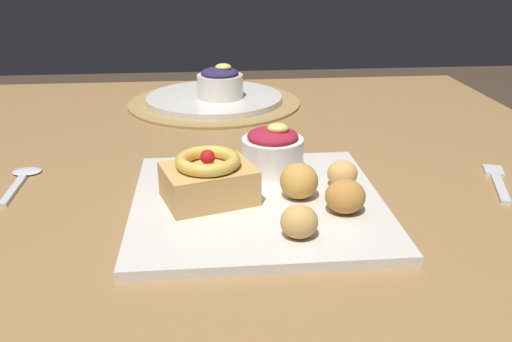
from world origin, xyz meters
TOP-DOWN VIEW (x-y plane):
  - dining_table at (0.00, 0.00)m, footprint 1.23×0.97m
  - woven_placemat at (0.04, 0.27)m, footprint 0.34×0.34m
  - front_plate at (0.08, -0.21)m, footprint 0.30×0.30m
  - cake_slice at (0.02, -0.21)m, footprint 0.12×0.11m
  - berry_ramekin at (0.11, -0.12)m, footprint 0.08×0.08m
  - fritter_front at (0.17, -0.25)m, footprint 0.05×0.04m
  - fritter_middle at (0.11, -0.31)m, footprint 0.04×0.04m
  - fritter_back at (0.13, -0.21)m, footprint 0.05×0.05m
  - fritter_extra at (0.19, -0.18)m, footprint 0.04×0.04m
  - back_plate at (0.04, 0.27)m, footprint 0.27×0.27m
  - back_ramekin at (0.05, 0.26)m, footprint 0.09×0.09m
  - fork at (0.41, -0.16)m, footprint 0.06×0.12m
  - spoon at (-0.23, -0.10)m, footprint 0.04×0.13m

SIDE VIEW (x-z plane):
  - dining_table at x=0.00m, z-range 0.27..1.00m
  - woven_placemat at x=0.04m, z-range 0.73..0.73m
  - fork at x=0.41m, z-range 0.73..0.73m
  - spoon at x=-0.23m, z-range 0.73..0.73m
  - front_plate at x=0.08m, z-range 0.73..0.74m
  - back_plate at x=0.04m, z-range 0.73..0.75m
  - fritter_extra at x=0.19m, z-range 0.74..0.78m
  - fritter_middle at x=0.11m, z-range 0.74..0.78m
  - fritter_front at x=0.17m, z-range 0.74..0.78m
  - fritter_back at x=0.13m, z-range 0.74..0.79m
  - cake_slice at x=0.02m, z-range 0.74..0.80m
  - berry_ramekin at x=0.11m, z-range 0.74..0.81m
  - back_ramekin at x=0.05m, z-range 0.74..0.81m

